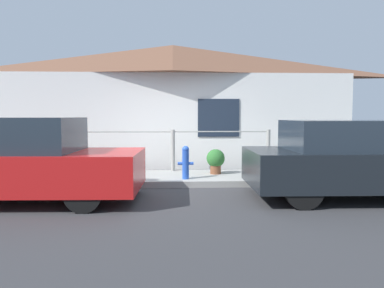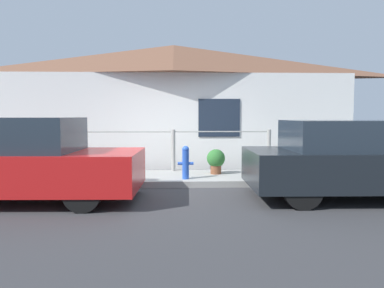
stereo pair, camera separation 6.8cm
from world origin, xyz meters
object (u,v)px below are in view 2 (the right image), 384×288
car_right (353,160)px  fire_hydrant (186,162)px  potted_plant_near_hydrant (216,160)px  car_left (17,160)px

car_right → fire_hydrant: bearing=155.3°
fire_hydrant → potted_plant_near_hydrant: size_ratio=1.23×
car_left → car_right: size_ratio=1.09×
fire_hydrant → car_right: bearing=-25.7°
car_right → potted_plant_near_hydrant: car_right is taller
potted_plant_near_hydrant → car_left: bearing=-150.2°
car_left → car_right: 5.98m
fire_hydrant → car_left: bearing=-154.1°
car_left → car_right: bearing=1.7°
potted_plant_near_hydrant → car_right: bearing=-43.1°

